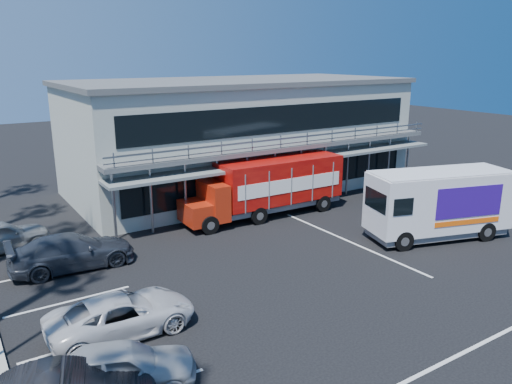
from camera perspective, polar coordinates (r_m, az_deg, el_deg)
ground at (r=21.74m, az=12.06°, el=-8.91°), size 120.00×120.00×0.00m
building at (r=33.95m, az=-1.89°, el=6.61°), size 22.40×12.00×7.30m
red_truck at (r=28.02m, az=1.59°, el=0.78°), size 9.60×2.52×3.21m
white_van at (r=26.07m, az=20.12°, el=-1.19°), size 7.37×4.31×3.41m
parked_car_a at (r=14.71m, az=-15.16°, el=-18.74°), size 4.35×2.85×1.38m
parked_car_c at (r=17.27m, az=-15.07°, el=-13.37°), size 4.82×2.28×1.33m
parked_car_d at (r=22.77m, az=-20.24°, el=-6.39°), size 5.21×2.28×1.49m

